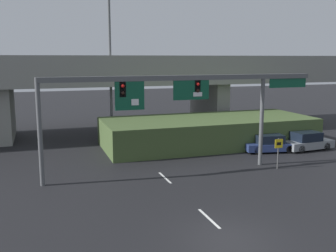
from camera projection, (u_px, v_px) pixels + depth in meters
ground_plane at (229, 237)px, 16.63m from camera, size 160.00×160.00×0.00m
lane_markings at (150, 164)px, 28.07m from camera, size 0.14×36.27×0.01m
signal_gantry at (179, 93)px, 25.14m from camera, size 18.45×0.44×6.41m
speed_limit_sign at (278, 149)px, 26.64m from camera, size 0.60×0.11×2.13m
highway_light_pole_near at (110, 42)px, 35.64m from camera, size 0.70×0.36×17.09m
overpass_bridge at (114, 78)px, 39.26m from camera, size 48.80×9.25×7.73m
grass_embankment at (208, 131)px, 34.30m from camera, size 18.17×7.30×2.36m
parked_sedan_near_right at (270, 144)px, 31.78m from camera, size 4.48×2.58×1.42m
parked_sedan_mid_right at (306, 141)px, 32.49m from camera, size 4.38×2.20×1.50m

